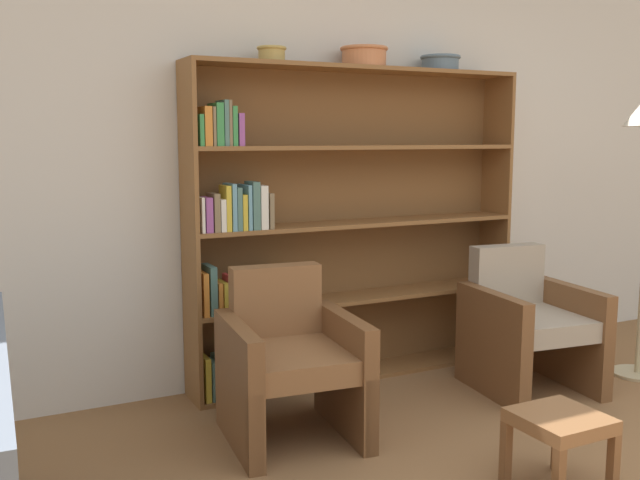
% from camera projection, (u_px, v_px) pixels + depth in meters
% --- Properties ---
extents(wall_back, '(12.00, 0.06, 2.75)m').
position_uv_depth(wall_back, '(367.00, 159.00, 4.64)').
color(wall_back, silver).
rests_on(wall_back, ground).
extents(bookshelf, '(2.20, 0.30, 1.94)m').
position_uv_depth(bookshelf, '(329.00, 234.00, 4.40)').
color(bookshelf, brown).
rests_on(bookshelf, ground).
extents(bowl_copper, '(0.17, 0.17, 0.09)m').
position_uv_depth(bowl_copper, '(272.00, 53.00, 4.05)').
color(bowl_copper, tan).
rests_on(bowl_copper, bookshelf).
extents(bowl_stoneware, '(0.29, 0.29, 0.12)m').
position_uv_depth(bowl_stoneware, '(364.00, 56.00, 4.32)').
color(bowl_stoneware, '#C67547').
rests_on(bowl_stoneware, bookshelf).
extents(bowl_sage, '(0.26, 0.26, 0.10)m').
position_uv_depth(bowl_sage, '(440.00, 62.00, 4.58)').
color(bowl_sage, slate).
rests_on(bowl_sage, bookshelf).
extents(armchair_leather, '(0.71, 0.74, 0.84)m').
position_uv_depth(armchair_leather, '(290.00, 362.00, 3.60)').
color(armchair_leather, brown).
rests_on(armchair_leather, ground).
extents(armchair_cushioned, '(0.72, 0.75, 0.84)m').
position_uv_depth(armchair_cushioned, '(527.00, 325.00, 4.31)').
color(armchair_cushioned, brown).
rests_on(armchair_cushioned, ground).
extents(footstool, '(0.35, 0.35, 0.35)m').
position_uv_depth(footstool, '(560.00, 429.00, 3.03)').
color(footstool, brown).
rests_on(footstool, ground).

